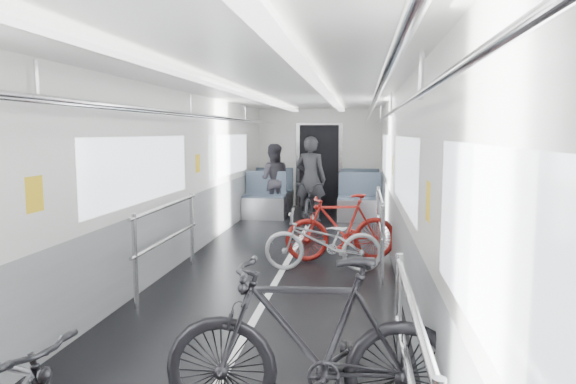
{
  "coord_description": "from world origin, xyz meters",
  "views": [
    {
      "loc": [
        1.0,
        -5.59,
        1.82
      ],
      "look_at": [
        0.0,
        1.51,
        0.99
      ],
      "focal_mm": 32.0,
      "sensor_mm": 36.0,
      "label": 1
    }
  ],
  "objects_px": {
    "bike_right_mid": "(323,241)",
    "person_seated": "(273,180)",
    "bike_aisle": "(313,201)",
    "bike_right_far": "(341,228)",
    "person_standing": "(311,179)",
    "bike_right_near": "(310,343)"
  },
  "relations": [
    {
      "from": "bike_right_mid",
      "to": "person_seated",
      "type": "height_order",
      "value": "person_seated"
    },
    {
      "from": "bike_right_mid",
      "to": "bike_aisle",
      "type": "distance_m",
      "value": 3.79
    },
    {
      "from": "person_seated",
      "to": "bike_right_far",
      "type": "bearing_deg",
      "value": 106.21
    },
    {
      "from": "bike_aisle",
      "to": "person_seated",
      "type": "xyz_separation_m",
      "value": [
        -0.93,
        0.63,
        0.37
      ]
    },
    {
      "from": "bike_right_far",
      "to": "bike_aisle",
      "type": "bearing_deg",
      "value": 178.21
    },
    {
      "from": "bike_aisle",
      "to": "person_standing",
      "type": "bearing_deg",
      "value": 143.6
    },
    {
      "from": "bike_right_near",
      "to": "person_standing",
      "type": "bearing_deg",
      "value": -178.61
    },
    {
      "from": "bike_right_near",
      "to": "person_seated",
      "type": "xyz_separation_m",
      "value": [
        -1.6,
        7.99,
        0.25
      ]
    },
    {
      "from": "bike_right_far",
      "to": "person_standing",
      "type": "distance_m",
      "value": 3.31
    },
    {
      "from": "person_seated",
      "to": "bike_right_near",
      "type": "bearing_deg",
      "value": 94.23
    },
    {
      "from": "bike_right_near",
      "to": "person_seated",
      "type": "distance_m",
      "value": 8.15
    },
    {
      "from": "bike_right_mid",
      "to": "bike_right_far",
      "type": "height_order",
      "value": "bike_right_far"
    },
    {
      "from": "bike_right_near",
      "to": "bike_right_far",
      "type": "distance_m",
      "value": 4.21
    },
    {
      "from": "person_seated",
      "to": "person_standing",
      "type": "bearing_deg",
      "value": 139.04
    },
    {
      "from": "bike_right_near",
      "to": "bike_aisle",
      "type": "relative_size",
      "value": 1.13
    },
    {
      "from": "bike_aisle",
      "to": "person_standing",
      "type": "relative_size",
      "value": 0.91
    },
    {
      "from": "bike_right_near",
      "to": "bike_aisle",
      "type": "distance_m",
      "value": 7.39
    },
    {
      "from": "bike_right_mid",
      "to": "person_standing",
      "type": "height_order",
      "value": "person_standing"
    },
    {
      "from": "bike_right_mid",
      "to": "person_standing",
      "type": "distance_m",
      "value": 3.86
    },
    {
      "from": "person_standing",
      "to": "bike_aisle",
      "type": "bearing_deg",
      "value": 153.39
    },
    {
      "from": "bike_right_far",
      "to": "bike_right_mid",
      "type": "bearing_deg",
      "value": -34.36
    },
    {
      "from": "bike_right_mid",
      "to": "person_standing",
      "type": "relative_size",
      "value": 0.88
    }
  ]
}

